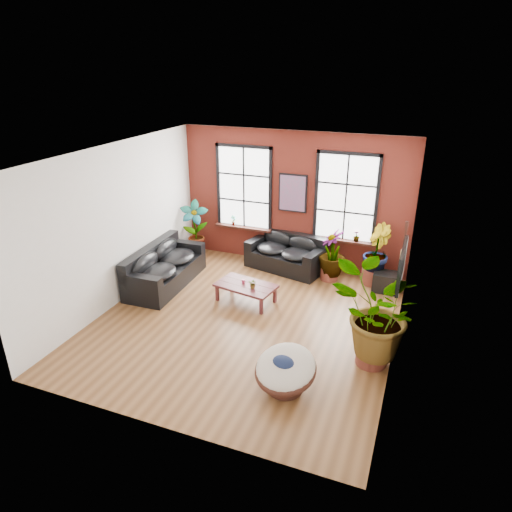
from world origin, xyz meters
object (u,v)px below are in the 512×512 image
at_px(sofa_back, 287,253).
at_px(sofa_left, 163,268).
at_px(papasan_chair, 285,370).
at_px(coffee_table, 246,287).

bearing_deg(sofa_back, sofa_left, -128.84).
relative_size(sofa_back, sofa_left, 0.88).
bearing_deg(papasan_chair, sofa_back, 120.43).
xyz_separation_m(coffee_table, papasan_chair, (1.75, -2.56, 0.02)).
xyz_separation_m(sofa_back, papasan_chair, (1.45, -4.63, -0.02)).
distance_m(sofa_left, papasan_chair, 4.77).
bearing_deg(coffee_table, sofa_left, -172.45).
height_order(sofa_back, papasan_chair, sofa_back).
distance_m(sofa_back, sofa_left, 3.19).
relative_size(sofa_back, papasan_chair, 1.73).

